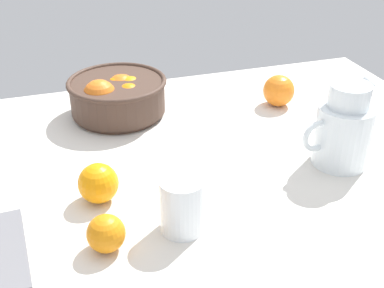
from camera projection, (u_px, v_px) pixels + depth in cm
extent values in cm
cube|color=silver|center=(179.00, 176.00, 108.77)|extent=(144.64, 98.77, 3.00)
cylinder|color=#473328|center=(119.00, 112.00, 130.74)|extent=(22.03, 22.03, 1.20)
cylinder|color=#473328|center=(118.00, 96.00, 128.45)|extent=(23.95, 23.95, 7.98)
torus|color=#473328|center=(117.00, 82.00, 126.46)|extent=(25.15, 25.15, 1.20)
sphere|color=orange|center=(131.00, 92.00, 130.10)|extent=(8.11, 8.11, 8.11)
sphere|color=orange|center=(122.00, 90.00, 130.61)|extent=(8.54, 8.54, 8.54)
sphere|color=orange|center=(115.00, 91.00, 129.68)|extent=(7.15, 7.15, 7.15)
sphere|color=orange|center=(104.00, 93.00, 129.18)|extent=(6.61, 6.61, 6.61)
sphere|color=orange|center=(100.00, 96.00, 123.33)|extent=(8.38, 8.38, 8.38)
sphere|color=orange|center=(119.00, 101.00, 127.29)|extent=(6.79, 6.79, 6.79)
sphere|color=orange|center=(129.00, 97.00, 125.72)|extent=(6.78, 6.78, 6.78)
cylinder|color=white|center=(343.00, 135.00, 107.45)|extent=(12.08, 12.08, 13.49)
cylinder|color=white|center=(349.00, 96.00, 102.87)|extent=(8.67, 8.67, 4.89)
cone|color=white|center=(371.00, 84.00, 103.93)|extent=(3.13, 3.31, 2.80)
torus|color=white|center=(317.00, 136.00, 104.33)|extent=(7.23, 2.03, 7.14)
cylinder|color=#FEAB2C|center=(341.00, 147.00, 108.87)|extent=(11.11, 11.11, 7.83)
cylinder|color=white|center=(182.00, 205.00, 88.53)|extent=(8.00, 8.00, 10.49)
cylinder|color=#F8AE37|center=(182.00, 220.00, 90.21)|extent=(7.04, 7.04, 3.76)
sphere|color=orange|center=(98.00, 183.00, 96.71)|extent=(7.85, 7.85, 7.85)
sphere|color=orange|center=(106.00, 233.00, 84.83)|extent=(6.65, 6.65, 6.65)
sphere|color=orange|center=(279.00, 91.00, 134.01)|extent=(8.34, 8.34, 8.34)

